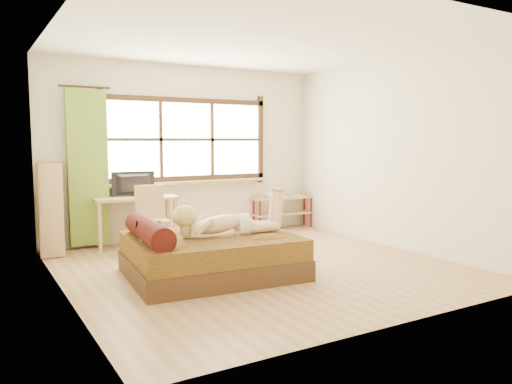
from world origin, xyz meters
TOP-DOWN VIEW (x-y plane):
  - floor at (0.00, 0.00)m, footprint 4.50×4.50m
  - ceiling at (0.00, 0.00)m, footprint 4.50×4.50m
  - wall_back at (0.00, 2.25)m, footprint 4.50×0.00m
  - wall_front at (0.00, -2.25)m, footprint 4.50×0.00m
  - wall_left at (-2.25, 0.00)m, footprint 0.00×4.50m
  - wall_right at (2.25, 0.00)m, footprint 0.00×4.50m
  - window at (0.00, 2.22)m, footprint 2.80×0.16m
  - curtain at (-1.55, 2.13)m, footprint 0.55×0.10m
  - bed at (-0.71, -0.06)m, footprint 1.97×1.64m
  - woman at (-0.51, -0.11)m, footprint 1.32×0.48m
  - kitten at (-1.38, 0.04)m, footprint 0.29×0.14m
  - desk at (-0.93, 1.95)m, footprint 1.21×0.65m
  - monitor at (-0.93, 2.00)m, footprint 0.63×0.15m
  - chair at (-0.83, 1.58)m, footprint 0.45×0.45m
  - pipe_shelf at (1.73, 2.07)m, footprint 1.14×0.33m
  - cup at (1.41, 2.07)m, footprint 0.12×0.12m
  - book at (1.91, 2.07)m, footprint 0.16×0.22m
  - bookshelf at (-2.08, 1.99)m, footprint 0.37×0.57m

SIDE VIEW (x-z plane):
  - floor at x=0.00m, z-range 0.00..0.00m
  - bed at x=-0.71m, z-range -0.10..0.60m
  - pipe_shelf at x=1.73m, z-range 0.09..0.73m
  - chair at x=-0.83m, z-range 0.05..0.96m
  - book at x=1.91m, z-range 0.56..0.58m
  - kitten at x=-1.38m, z-range 0.46..0.68m
  - cup at x=1.41m, z-range 0.56..0.65m
  - bookshelf at x=-2.08m, z-range 0.01..1.25m
  - desk at x=-0.93m, z-range 0.27..0.99m
  - woman at x=-0.51m, z-range 0.46..1.02m
  - monitor at x=-0.93m, z-range 0.73..1.08m
  - curtain at x=-1.55m, z-range 0.05..2.25m
  - wall_back at x=0.00m, z-range -0.90..3.60m
  - wall_front at x=0.00m, z-range -0.90..3.60m
  - wall_left at x=-2.25m, z-range -0.90..3.60m
  - wall_right at x=2.25m, z-range -0.90..3.60m
  - window at x=0.00m, z-range 0.78..2.24m
  - ceiling at x=0.00m, z-range 2.70..2.70m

